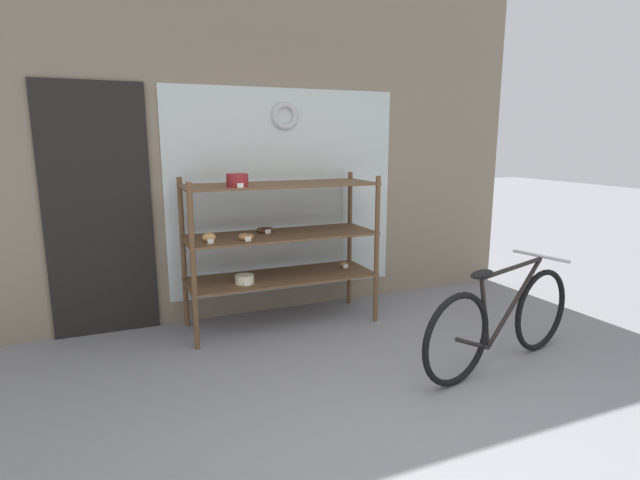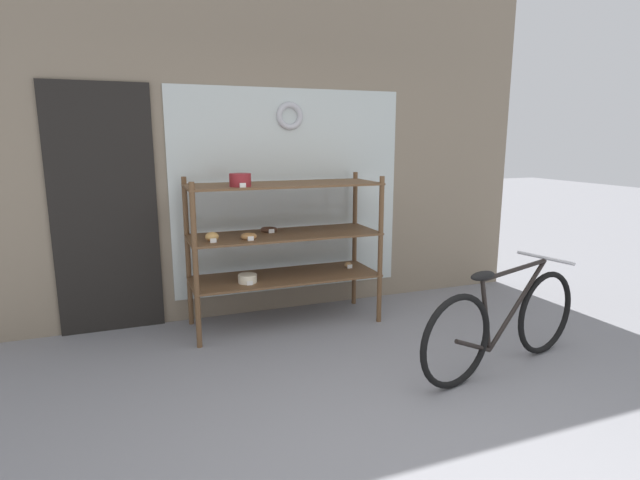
% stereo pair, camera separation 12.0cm
% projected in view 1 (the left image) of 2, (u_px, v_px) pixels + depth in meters
% --- Properties ---
extents(ground_plane, '(30.00, 30.00, 0.00)m').
position_uv_depth(ground_plane, '(424.00, 476.00, 2.48)').
color(ground_plane, gray).
extents(storefront_facade, '(5.45, 0.13, 3.97)m').
position_uv_depth(storefront_facade, '(258.00, 107.00, 4.52)').
color(storefront_facade, gray).
rests_on(storefront_facade, ground_plane).
extents(display_case, '(1.66, 0.59, 1.37)m').
position_uv_depth(display_case, '(277.00, 235.00, 4.35)').
color(display_case, brown).
rests_on(display_case, ground_plane).
extents(bicycle, '(1.63, 0.52, 0.79)m').
position_uv_depth(bicycle, '(502.00, 321.00, 3.61)').
color(bicycle, black).
rests_on(bicycle, ground_plane).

